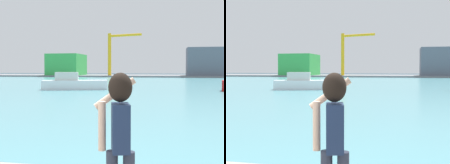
% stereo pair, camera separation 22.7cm
% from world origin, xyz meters
% --- Properties ---
extents(ground_plane, '(220.00, 220.00, 0.00)m').
position_xyz_m(ground_plane, '(0.00, 50.00, 0.00)').
color(ground_plane, '#334751').
extents(harbor_water, '(140.00, 100.00, 0.02)m').
position_xyz_m(harbor_water, '(0.00, 52.00, 0.01)').
color(harbor_water, '#599EA8').
rests_on(harbor_water, ground_plane).
extents(far_shore_dock, '(140.00, 20.00, 0.49)m').
position_xyz_m(far_shore_dock, '(0.00, 92.00, 0.24)').
color(far_shore_dock, gray).
rests_on(far_shore_dock, ground_plane).
extents(person_photographer, '(0.54, 0.54, 1.74)m').
position_xyz_m(person_photographer, '(1.18, 0.28, 1.72)').
color(person_photographer, '#2D3342').
rests_on(person_photographer, quay_promenade).
extents(boat_moored, '(7.82, 4.06, 2.04)m').
position_xyz_m(boat_moored, '(-9.21, 30.19, 0.76)').
color(boat_moored, white).
rests_on(boat_moored, harbor_water).
extents(warehouse_left, '(10.20, 11.98, 6.68)m').
position_xyz_m(warehouse_left, '(-30.61, 88.47, 3.83)').
color(warehouse_left, green).
rests_on(warehouse_left, far_shore_dock).
extents(warehouse_right, '(14.38, 8.08, 8.15)m').
position_xyz_m(warehouse_right, '(14.22, 87.47, 4.56)').
color(warehouse_right, slate).
rests_on(warehouse_right, far_shore_dock).
extents(port_crane, '(10.35, 3.59, 12.57)m').
position_xyz_m(port_crane, '(-14.24, 83.77, 8.32)').
color(port_crane, yellow).
rests_on(port_crane, far_shore_dock).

